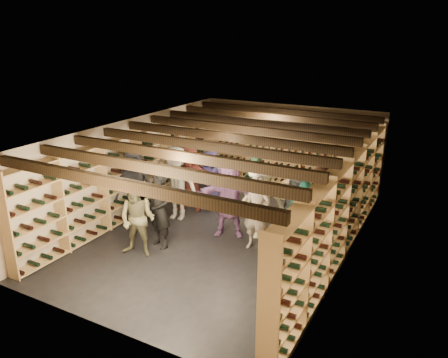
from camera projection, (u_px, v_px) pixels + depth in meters
ground at (227, 231)px, 10.21m from camera, size 8.00×8.00×0.00m
walls at (228, 183)px, 9.83m from camera, size 5.52×8.02×2.40m
ceiling at (228, 131)px, 9.44m from camera, size 5.50×8.00×0.01m
ceiling_joists at (228, 137)px, 9.49m from camera, size 5.40×7.12×0.18m
wine_rack_left at (138, 172)px, 11.02m from camera, size 0.32×7.50×2.15m
wine_rack_right at (341, 209)px, 8.71m from camera, size 0.32×7.50×2.15m
wine_rack_back at (287, 150)px, 13.06m from camera, size 4.70×0.30×2.15m
crate_stack_left at (255, 196)px, 11.45m from camera, size 0.59×0.50×0.68m
crate_stack_right at (292, 190)px, 12.08m from camera, size 0.56×0.44×0.51m
crate_loose at (316, 212)px, 11.07m from camera, size 0.59×0.49×0.17m
person_0 at (135, 186)px, 10.37m from camera, size 1.07×0.88×1.88m
person_1 at (159, 210)px, 9.25m from camera, size 0.71×0.57×1.68m
person_2 at (138, 219)px, 8.90m from camera, size 0.89×0.75×1.62m
person_3 at (262, 201)px, 9.63m from camera, size 1.24×0.85×1.76m
person_4 at (303, 217)px, 9.06m from camera, size 1.00×0.67×1.57m
person_5 at (189, 178)px, 11.22m from camera, size 1.69×0.86×1.74m
person_6 at (210, 180)px, 11.30m from camera, size 0.81×0.56×1.58m
person_7 at (257, 213)px, 9.15m from camera, size 0.61×0.40×1.65m
person_8 at (322, 204)px, 9.50m from camera, size 1.05×0.95×1.75m
person_9 at (176, 184)px, 10.62m from camera, size 1.24×0.78×1.84m
person_10 at (255, 190)px, 10.39m from camera, size 1.09×0.77×1.72m
person_11 at (229, 198)px, 9.77m from camera, size 1.75×1.10×1.80m
person_12 at (296, 207)px, 9.63m from camera, size 0.83×0.64×1.51m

